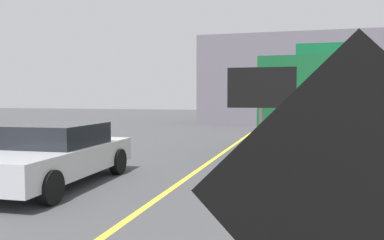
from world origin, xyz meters
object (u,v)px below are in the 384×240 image
object	(u,v)px
roadwork_sign	(354,212)
arrow_board_trailer	(261,161)
highway_guide_sign	(334,69)
pickup_car	(56,154)
box_truck	(299,104)
traffic_cone_mid_lane	(251,200)

from	to	relation	value
roadwork_sign	arrow_board_trailer	xyz separation A→B (m)	(-1.19, 7.57, -0.99)
highway_guide_sign	arrow_board_trailer	bearing A→B (deg)	-100.99
pickup_car	box_truck	bearing A→B (deg)	52.32
roadwork_sign	box_truck	world-z (taller)	box_truck
pickup_car	highway_guide_sign	size ratio (longest dim) A/B	0.95
arrow_board_trailer	pickup_car	distance (m)	4.76
box_truck	highway_guide_sign	xyz separation A→B (m)	(1.62, 7.32, 1.68)
highway_guide_sign	traffic_cone_mid_lane	xyz separation A→B (m)	(-2.30, -15.65, -3.10)
highway_guide_sign	pickup_car	bearing A→B (deg)	-116.05
roadwork_sign	highway_guide_sign	bearing A→B (deg)	86.43
highway_guide_sign	traffic_cone_mid_lane	size ratio (longest dim) A/B	7.71
traffic_cone_mid_lane	roadwork_sign	bearing A→B (deg)	-77.17
roadwork_sign	highway_guide_sign	distance (m)	20.34
arrow_board_trailer	box_truck	distance (m)	5.53
traffic_cone_mid_lane	highway_guide_sign	bearing A→B (deg)	81.64
roadwork_sign	box_truck	distance (m)	12.90
arrow_board_trailer	highway_guide_sign	size ratio (longest dim) A/B	0.54
box_truck	highway_guide_sign	size ratio (longest dim) A/B	1.34
pickup_car	highway_guide_sign	xyz separation A→B (m)	(6.94, 14.20, 2.73)
pickup_car	traffic_cone_mid_lane	bearing A→B (deg)	-17.36
arrow_board_trailer	pickup_car	size ratio (longest dim) A/B	0.57
roadwork_sign	arrow_board_trailer	distance (m)	7.73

